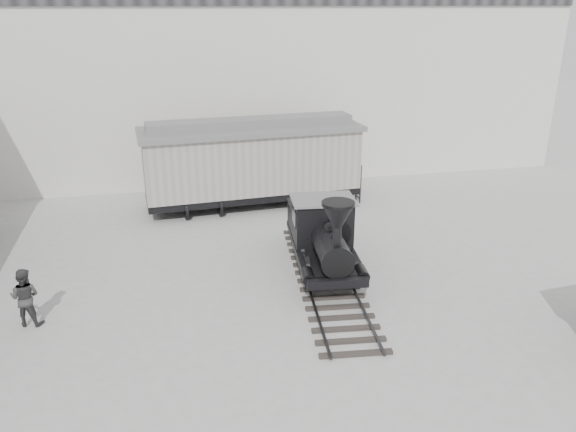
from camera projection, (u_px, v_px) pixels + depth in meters
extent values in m
plane|color=#9E9E9B|center=(288.00, 351.00, 13.93)|extent=(90.00, 90.00, 0.00)
cube|color=silver|center=(219.00, 64.00, 25.69)|extent=(34.00, 2.40, 11.00)
cube|color=black|center=(327.00, 279.00, 17.45)|extent=(2.67, 8.60, 0.15)
cube|color=#2D2D30|center=(306.00, 279.00, 17.36)|extent=(0.92, 8.42, 0.06)
cube|color=#2D2D30|center=(348.00, 276.00, 17.50)|extent=(0.92, 8.42, 0.06)
cylinder|color=black|center=(306.00, 270.00, 16.74)|extent=(0.21, 1.02, 1.01)
cylinder|color=black|center=(353.00, 267.00, 16.89)|extent=(0.21, 1.02, 1.01)
cylinder|color=black|center=(301.00, 253.00, 17.85)|extent=(0.21, 1.02, 1.01)
cylinder|color=black|center=(345.00, 251.00, 18.00)|extent=(0.21, 1.02, 1.01)
cube|color=black|center=(327.00, 257.00, 17.33)|extent=(2.16, 3.48, 0.26)
cylinder|color=black|center=(331.00, 248.00, 16.52)|extent=(1.13, 2.20, 0.92)
cylinder|color=black|center=(337.00, 236.00, 15.50)|extent=(0.26, 0.26, 0.55)
cone|color=black|center=(338.00, 216.00, 15.29)|extent=(0.97, 0.97, 0.64)
sphere|color=black|center=(329.00, 229.00, 16.71)|extent=(0.48, 0.48, 0.48)
cube|color=black|center=(323.00, 222.00, 17.80)|extent=(1.91, 1.41, 1.42)
cube|color=slate|center=(323.00, 200.00, 17.54)|extent=(2.11, 1.61, 0.07)
cube|color=black|center=(314.00, 218.00, 19.52)|extent=(1.83, 1.99, 0.83)
cylinder|color=black|center=(200.00, 201.00, 23.39)|extent=(2.01, 0.92, 0.78)
cylinder|color=black|center=(303.00, 191.00, 24.58)|extent=(2.01, 0.92, 0.78)
cube|color=black|center=(253.00, 192.00, 23.92)|extent=(8.97, 3.08, 0.29)
cube|color=gray|center=(252.00, 160.00, 23.43)|extent=(8.98, 3.18, 2.45)
cube|color=slate|center=(251.00, 129.00, 22.96)|extent=(9.30, 3.49, 0.20)
cube|color=slate|center=(251.00, 122.00, 22.87)|extent=(8.49, 1.78, 0.35)
imported|color=#363637|center=(25.00, 297.00, 14.85)|extent=(0.91, 0.78, 1.63)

